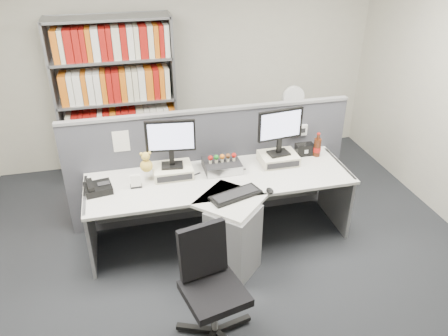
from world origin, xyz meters
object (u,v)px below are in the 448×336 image
object	(u,v)px
desk_phone	(97,188)
speaker	(304,149)
desk_calendar	(136,182)
filing_cabinet	(289,147)
monitor_right	(280,128)
mouse	(270,191)
keyboard	(236,195)
office_chair	(210,283)
desk	(225,213)
shelving_unit	(117,103)
monitor_left	(171,140)
desk_fan	(293,100)
cola_bottle	(317,147)
desktop_pc	(222,165)

from	to	relation	value
desk_phone	speaker	bearing A→B (deg)	6.36
desk_phone	desk_calendar	bearing A→B (deg)	-0.02
desk_calendar	filing_cabinet	size ratio (longest dim) A/B	0.18
monitor_right	mouse	distance (m)	0.71
keyboard	office_chair	distance (m)	0.93
desk	desk_calendar	world-z (taller)	desk_calendar
desk_calendar	office_chair	xyz separation A→B (m)	(0.46, -1.19, -0.28)
keyboard	speaker	distance (m)	1.12
mouse	desk_phone	bearing A→B (deg)	165.56
desk	desk_calendar	bearing A→B (deg)	163.11
desk	shelving_unit	bearing A→B (deg)	115.96
monitor_left	monitor_right	bearing A→B (deg)	0.00
keyboard	desk_phone	distance (m)	1.28
office_chair	desk_fan	bearing A→B (deg)	56.44
keyboard	desk_phone	xyz separation A→B (m)	(-1.22, 0.38, 0.02)
monitor_left	shelving_unit	distance (m)	1.54
desk	keyboard	size ratio (longest dim) A/B	5.05
monitor_left	desk_calendar	distance (m)	0.52
monitor_left	speaker	bearing A→B (deg)	4.09
mouse	desk_calendar	bearing A→B (deg)	161.59
monitor_right	desk_fan	xyz separation A→B (m)	(0.54, 1.02, -0.12)
desk_phone	office_chair	distance (m)	1.46
monitor_right	keyboard	size ratio (longest dim) A/B	0.95
desk_phone	cola_bottle	size ratio (longest dim) A/B	1.04
monitor_right	desk_phone	world-z (taller)	monitor_right
filing_cabinet	office_chair	world-z (taller)	office_chair
monitor_left	monitor_right	distance (m)	1.10
office_chair	filing_cabinet	bearing A→B (deg)	56.45
keyboard	mouse	world-z (taller)	mouse
keyboard	shelving_unit	xyz separation A→B (m)	(-0.96, 1.99, 0.24)
speaker	cola_bottle	size ratio (longest dim) A/B	0.71
speaker	desk_fan	xyz separation A→B (m)	(0.21, 0.91, 0.21)
monitor_left	mouse	world-z (taller)	monitor_left
speaker	filing_cabinet	bearing A→B (deg)	77.12
desk_phone	speaker	xyz separation A→B (m)	(2.15, 0.24, 0.02)
desktop_pc	shelving_unit	world-z (taller)	shelving_unit
desk_fan	monitor_left	bearing A→B (deg)	-148.24
speaker	monitor_right	bearing A→B (deg)	-162.87
desk	speaker	xyz separation A→B (m)	(0.99, 0.49, 0.33)
desk	filing_cabinet	world-z (taller)	desk
desktop_pc	keyboard	size ratio (longest dim) A/B	0.70
keyboard	desk_calendar	distance (m)	0.95
monitor_left	monitor_right	size ratio (longest dim) A/B	0.99
monitor_right	office_chair	distance (m)	1.78
monitor_left	shelving_unit	bearing A→B (deg)	107.41
desk_calendar	speaker	world-z (taller)	same
desk	monitor_left	size ratio (longest dim) A/B	5.38
desk_calendar	shelving_unit	size ratio (longest dim) A/B	0.06
desk_calendar	office_chair	bearing A→B (deg)	-68.91
keyboard	desk_phone	bearing A→B (deg)	162.52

